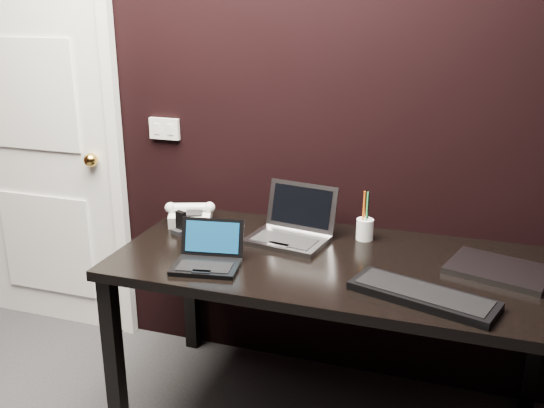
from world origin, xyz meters
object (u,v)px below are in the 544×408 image
(silver_laptop, at_px, (291,231))
(pen_cup, at_px, (365,228))
(desk_phone, at_px, (191,215))
(closed_laptop, at_px, (499,270))
(ext_keyboard, at_px, (423,295))
(mobile_phone, at_px, (180,225))
(door, at_px, (36,135))
(netbook, at_px, (208,258))
(desk, at_px, (334,278))

(silver_laptop, relative_size, pen_cup, 1.68)
(desk_phone, height_order, pen_cup, pen_cup)
(closed_laptop, height_order, desk_phone, desk_phone)
(ext_keyboard, bearing_deg, closed_laptop, 50.77)
(ext_keyboard, height_order, mobile_phone, mobile_phone)
(ext_keyboard, relative_size, desk_phone, 2.23)
(ext_keyboard, distance_m, pen_cup, 0.55)
(door, height_order, silver_laptop, door)
(pen_cup, bearing_deg, netbook, -138.52)
(netbook, distance_m, pen_cup, 0.69)
(desk_phone, xyz_separation_m, mobile_phone, (0.01, -0.13, -0.00))
(door, bearing_deg, closed_laptop, -7.71)
(silver_laptop, bearing_deg, door, 170.77)
(silver_laptop, xyz_separation_m, ext_keyboard, (0.57, -0.37, -0.03))
(desk, xyz_separation_m, closed_laptop, (0.60, 0.07, 0.09))
(desk, height_order, desk_phone, desk_phone)
(closed_laptop, bearing_deg, ext_keyboard, -129.23)
(silver_laptop, xyz_separation_m, desk_phone, (-0.49, 0.05, -0.00))
(door, relative_size, closed_laptop, 5.29)
(pen_cup, bearing_deg, mobile_phone, -166.33)
(door, bearing_deg, mobile_phone, -18.21)
(desk, bearing_deg, door, 167.18)
(door, height_order, desk_phone, door)
(netbook, relative_size, desk_phone, 1.19)
(netbook, bearing_deg, closed_laptop, 14.99)
(door, xyz_separation_m, mobile_phone, (0.96, -0.32, -0.27))
(desk, relative_size, netbook, 6.14)
(desk, distance_m, mobile_phone, 0.70)
(mobile_phone, bearing_deg, silver_laptop, 9.93)
(netbook, xyz_separation_m, closed_laptop, (1.04, 0.28, -0.02))
(closed_laptop, bearing_deg, desk, -173.30)
(desk, bearing_deg, closed_laptop, 6.70)
(desk_phone, bearing_deg, ext_keyboard, -21.65)
(silver_laptop, xyz_separation_m, pen_cup, (0.29, 0.10, 0.01))
(ext_keyboard, xyz_separation_m, pen_cup, (-0.28, 0.48, 0.03))
(netbook, distance_m, ext_keyboard, 0.80)
(desk, relative_size, pen_cup, 8.07)
(desk, height_order, closed_laptop, closed_laptop)
(desk_phone, bearing_deg, silver_laptop, -5.67)
(door, xyz_separation_m, pen_cup, (1.72, -0.13, -0.26))
(desk, xyz_separation_m, pen_cup, (0.07, 0.25, 0.13))
(desk, bearing_deg, silver_laptop, 146.81)
(door, distance_m, desk_phone, 1.00)
(door, height_order, closed_laptop, door)
(desk, relative_size, closed_laptop, 4.20)
(silver_laptop, relative_size, ext_keyboard, 0.68)
(door, bearing_deg, netbook, -25.79)
(netbook, distance_m, silver_laptop, 0.42)
(closed_laptop, height_order, pen_cup, pen_cup)
(desk, xyz_separation_m, desk_phone, (-0.71, 0.19, 0.12))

